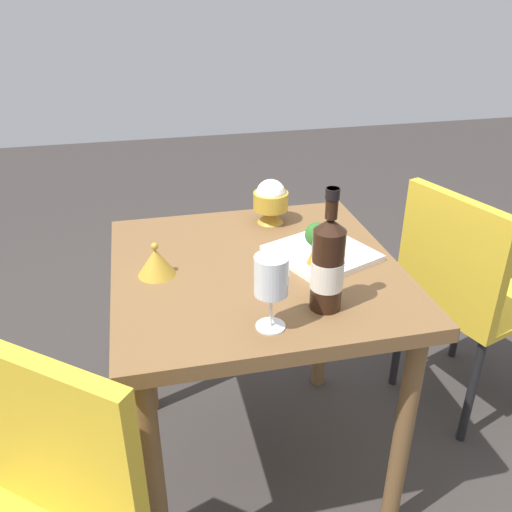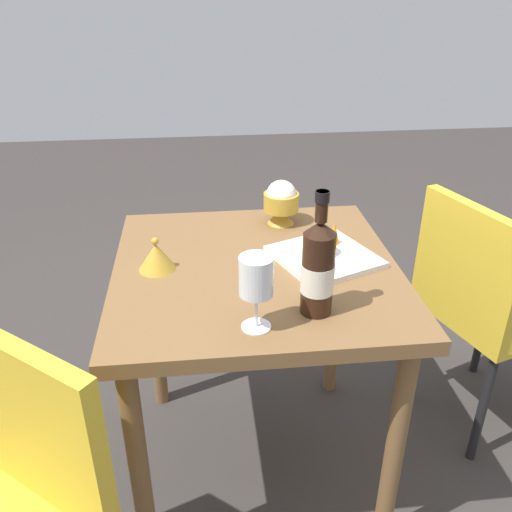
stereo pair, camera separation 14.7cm
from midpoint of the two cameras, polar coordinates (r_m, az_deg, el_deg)
name	(u,v)px [view 1 (the left image)]	position (r m, az deg, el deg)	size (l,w,h in m)	color
ground_plane	(256,459)	(1.96, -2.29, -20.56)	(8.00, 8.00, 0.00)	#383330
dining_table	(256,298)	(1.54, -2.74, -4.53)	(0.77, 0.77, 0.75)	brown
chair_by_wall	(461,283)	(1.92, 18.66, -2.73)	(0.50, 0.50, 0.85)	gold
wine_bottle	(328,264)	(1.25, 4.20, -0.93)	(0.08, 0.08, 0.30)	black
wine_glass	(271,278)	(1.17, -1.98, -2.38)	(0.08, 0.08, 0.18)	white
rice_bowl	(271,200)	(1.71, -0.91, 5.78)	(0.11, 0.11, 0.14)	gold
rice_bowl_lid	(156,262)	(1.46, -13.27, -0.66)	(0.10, 0.10, 0.09)	gold
serving_plate	(322,253)	(1.53, 4.17, 0.23)	(0.33, 0.33, 0.02)	white
broccoli_floret	(317,235)	(1.50, 3.63, 2.11)	(0.07, 0.07, 0.09)	#729E4C
carrot_garnish_left	(328,229)	(1.58, 4.94, 2.75)	(0.04, 0.04, 0.06)	orange
carrot_garnish_right	(314,255)	(1.45, 3.23, 0.06)	(0.04, 0.04, 0.05)	orange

